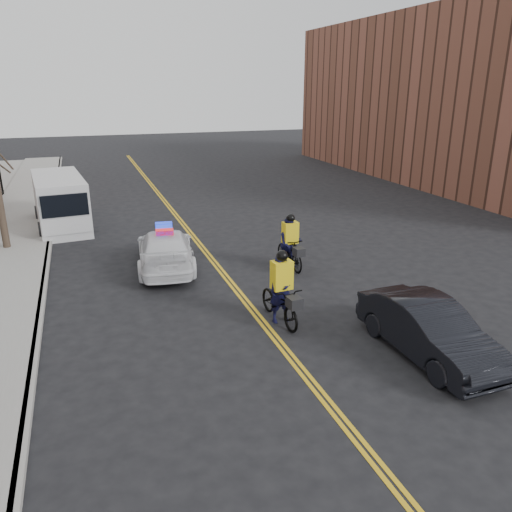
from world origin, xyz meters
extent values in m
plane|color=black|center=(0.00, 0.00, 0.00)|extent=(120.00, 120.00, 0.00)
cube|color=gold|center=(-0.08, 8.00, 0.01)|extent=(0.10, 60.00, 0.01)
cube|color=gold|center=(0.08, 8.00, 0.01)|extent=(0.10, 60.00, 0.01)
cube|color=gray|center=(-7.50, 8.00, 0.07)|extent=(3.00, 60.00, 0.15)
cube|color=gray|center=(-6.00, 8.00, 0.07)|extent=(0.20, 60.00, 0.15)
cube|color=brown|center=(22.00, 18.00, 5.50)|extent=(12.00, 30.00, 11.00)
imported|color=white|center=(-1.81, 5.83, 0.71)|extent=(2.62, 5.11, 1.42)
cube|color=#0C26CC|center=(-1.81, 5.83, 1.50)|extent=(0.76, 1.37, 0.16)
imported|color=black|center=(3.23, -2.67, 0.71)|extent=(1.59, 4.32, 1.41)
cube|color=silver|center=(-5.50, 13.19, 1.20)|extent=(2.64, 5.83, 2.41)
cube|color=silver|center=(-5.26, 10.75, 0.99)|extent=(2.11, 1.04, 1.26)
cube|color=black|center=(-5.21, 10.33, 1.62)|extent=(1.88, 0.29, 0.94)
cylinder|color=black|center=(-6.32, 11.43, 0.37)|extent=(0.33, 0.75, 0.73)
cylinder|color=black|center=(-4.34, 11.63, 0.37)|extent=(0.33, 0.75, 0.73)
cylinder|color=black|center=(-6.66, 14.76, 0.37)|extent=(0.33, 0.75, 0.73)
cylinder|color=black|center=(-4.68, 14.96, 0.37)|extent=(0.33, 0.75, 0.73)
imported|color=black|center=(0.53, 0.31, 0.57)|extent=(0.93, 2.23, 1.14)
imported|color=black|center=(0.53, 0.31, 0.98)|extent=(0.75, 0.53, 1.96)
cube|color=yellow|center=(0.53, 0.31, 1.41)|extent=(0.59, 0.43, 0.82)
sphere|color=black|center=(0.53, 0.31, 1.97)|extent=(0.33, 0.33, 0.33)
cube|color=black|center=(0.60, -0.45, 0.89)|extent=(0.39, 0.43, 0.30)
imported|color=black|center=(2.48, 4.26, 0.61)|extent=(0.67, 2.05, 1.22)
imported|color=black|center=(2.48, 4.26, 0.94)|extent=(0.95, 0.75, 1.88)
cube|color=yellow|center=(2.48, 4.26, 1.36)|extent=(0.55, 0.39, 0.79)
sphere|color=black|center=(2.48, 4.26, 1.89)|extent=(0.32, 0.32, 0.32)
cube|color=black|center=(2.51, 3.53, 0.85)|extent=(0.36, 0.41, 0.29)
camera|label=1|loc=(-4.44, -11.65, 6.41)|focal=35.00mm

